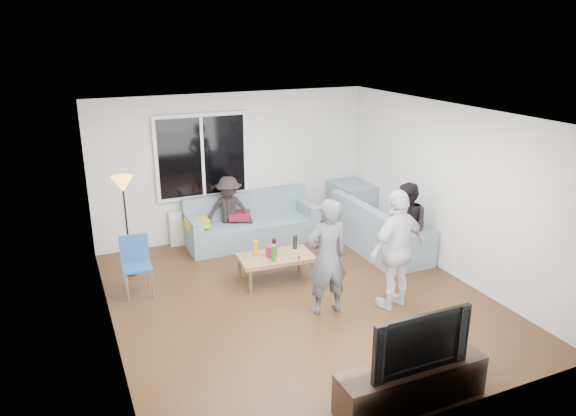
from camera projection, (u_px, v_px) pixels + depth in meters
name	position (u px, v px, depth m)	size (l,w,h in m)	color
floor	(299.00, 299.00, 7.63)	(5.00, 5.50, 0.04)	#56351C
ceiling	(300.00, 112.00, 6.79)	(5.00, 5.50, 0.04)	white
wall_back	(234.00, 166.00, 9.62)	(5.00, 0.04, 2.60)	silver
wall_front	(430.00, 302.00, 4.80)	(5.00, 0.04, 2.60)	silver
wall_left	(103.00, 239.00, 6.24)	(0.04, 5.50, 2.60)	silver
wall_right	(449.00, 190.00, 8.17)	(0.04, 5.50, 2.60)	silver
window_frame	(202.00, 156.00, 9.24)	(1.62, 0.06, 1.47)	white
window_glass	(202.00, 157.00, 9.20)	(1.50, 0.02, 1.35)	black
window_mullion	(203.00, 157.00, 9.19)	(0.05, 0.03, 1.35)	white
radiator	(206.00, 225.00, 9.59)	(1.30, 0.12, 0.62)	silver
potted_plant	(223.00, 196.00, 9.54)	(0.20, 0.16, 0.37)	#2C6F2C
vase	(185.00, 207.00, 9.31)	(0.15, 0.15, 0.15)	silver
sofa_back_section	(252.00, 219.00, 9.51)	(2.30, 0.85, 0.85)	slate
sofa_right_section	(380.00, 226.00, 9.17)	(0.85, 2.00, 0.85)	slate
sofa_corner	(356.00, 204.00, 10.32)	(0.85, 0.85, 0.85)	slate
cushion_yellow	(197.00, 223.00, 9.08)	(0.38, 0.32, 0.14)	gold
cushion_red	(240.00, 215.00, 9.46)	(0.36, 0.30, 0.13)	maroon
coffee_table	(276.00, 268.00, 8.11)	(1.10, 0.60, 0.40)	#946C48
pitcher	(271.00, 251.00, 8.00)	(0.17, 0.17, 0.17)	maroon
side_chair	(137.00, 267.00, 7.57)	(0.40, 0.40, 0.86)	#225495
floor_lamp	(127.00, 227.00, 8.14)	(0.32, 0.32, 1.56)	yellow
player_left	(327.00, 257.00, 7.01)	(0.58, 0.38, 1.59)	#46474B
player_right	(397.00, 250.00, 7.15)	(0.97, 0.41, 1.66)	silver
spectator_right	(408.00, 226.00, 8.43)	(0.67, 0.52, 1.38)	black
spectator_back	(229.00, 211.00, 9.32)	(0.80, 0.46, 1.24)	black
tv_console	(411.00, 384.00, 5.41)	(1.60, 0.40, 0.44)	#37261B
television	(415.00, 338.00, 5.24)	(1.09, 0.14, 0.63)	black
bottle_c	(274.00, 245.00, 8.18)	(0.07, 0.07, 0.20)	black
bottle_a	(256.00, 248.00, 8.00)	(0.07, 0.07, 0.24)	orange
bottle_b	(274.00, 253.00, 7.83)	(0.08, 0.08, 0.24)	#1C7F17
bottle_e	(295.00, 242.00, 8.28)	(0.07, 0.07, 0.21)	black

